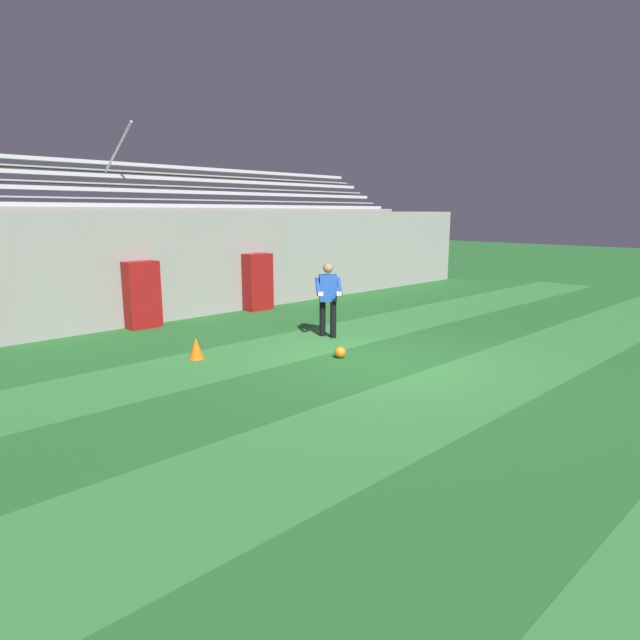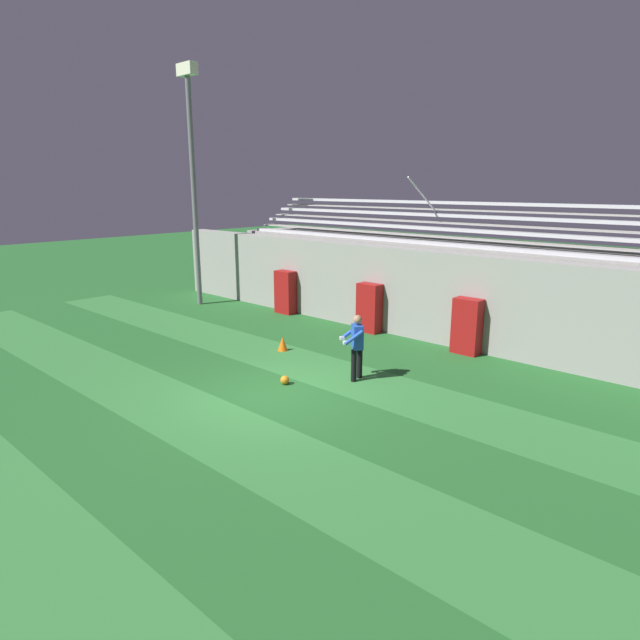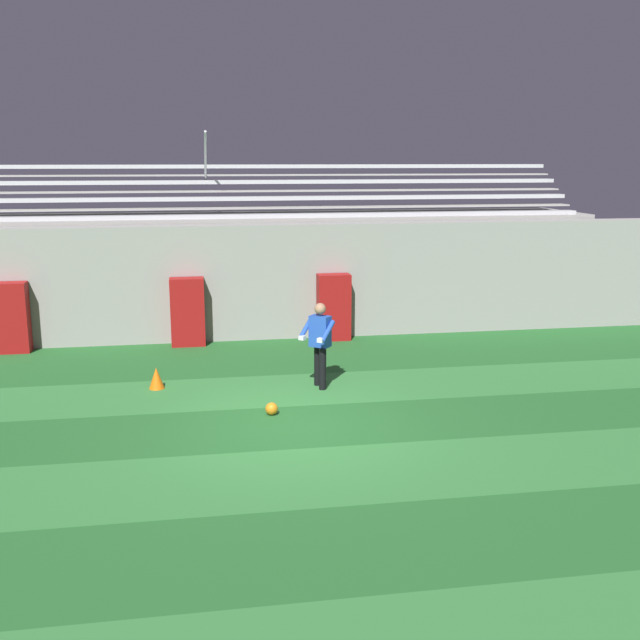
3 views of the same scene
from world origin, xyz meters
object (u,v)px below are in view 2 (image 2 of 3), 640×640
object	(u,v)px
padding_pillar_gate_right	(467,326)
traffic_cone	(283,344)
padding_pillar_gate_left	(369,308)
goalkeeper	(356,343)
soccer_ball	(285,380)
floodlight_pole	(192,160)
padding_pillar_far_left	(285,292)

from	to	relation	value
padding_pillar_gate_right	traffic_cone	xyz separation A→B (m)	(-4.11, -3.40, -0.60)
padding_pillar_gate_left	goalkeeper	distance (m)	4.61
padding_pillar_gate_right	soccer_ball	xyz separation A→B (m)	(-2.07, -5.28, -0.70)
goalkeeper	soccer_ball	size ratio (longest dim) A/B	7.59
padding_pillar_gate_right	floodlight_pole	size ratio (longest dim) A/B	0.18
soccer_ball	traffic_cone	distance (m)	2.78
floodlight_pole	goalkeeper	distance (m)	11.58
padding_pillar_far_left	goalkeeper	size ratio (longest dim) A/B	0.97
floodlight_pole	soccer_ball	xyz separation A→B (m)	(9.17, -4.01, -5.57)
padding_pillar_gate_left	goalkeeper	world-z (taller)	goalkeeper
padding_pillar_gate_right	padding_pillar_far_left	distance (m)	7.50
padding_pillar_far_left	floodlight_pole	world-z (taller)	floodlight_pole
padding_pillar_gate_left	traffic_cone	bearing A→B (deg)	-99.93
soccer_ball	traffic_cone	bearing A→B (deg)	137.29
padding_pillar_gate_right	goalkeeper	bearing A→B (deg)	-104.38
padding_pillar_gate_right	goalkeeper	distance (m)	3.98
goalkeeper	soccer_ball	distance (m)	1.98
floodlight_pole	traffic_cone	size ratio (longest dim) A/B	21.76
padding_pillar_gate_right	traffic_cone	size ratio (longest dim) A/B	3.86
padding_pillar_far_left	soccer_ball	bearing A→B (deg)	-44.23
padding_pillar_gate_left	floodlight_pole	size ratio (longest dim) A/B	0.18
traffic_cone	padding_pillar_gate_left	bearing A→B (deg)	80.07
padding_pillar_gate_left	padding_pillar_gate_right	size ratio (longest dim) A/B	1.00
floodlight_pole	traffic_cone	world-z (taller)	floodlight_pole
traffic_cone	padding_pillar_far_left	bearing A→B (deg)	134.90
padding_pillar_gate_right	floodlight_pole	distance (m)	12.32
padding_pillar_far_left	soccer_ball	size ratio (longest dim) A/B	7.37
padding_pillar_gate_right	traffic_cone	world-z (taller)	padding_pillar_gate_right
padding_pillar_gate_right	padding_pillar_far_left	bearing A→B (deg)	180.00
padding_pillar_gate_left	floodlight_pole	bearing A→B (deg)	-170.68
padding_pillar_gate_left	traffic_cone	world-z (taller)	padding_pillar_gate_left
padding_pillar_gate_left	goalkeeper	xyz separation A→B (m)	(2.53, -3.85, 0.14)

